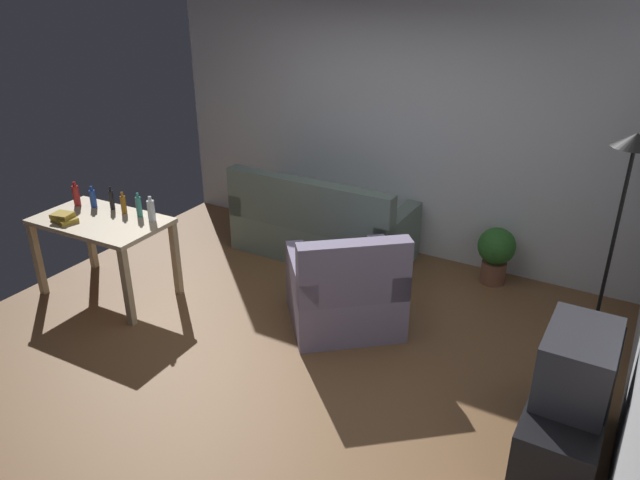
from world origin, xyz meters
The scene contains 16 objects.
ground_plane centered at (0.00, 0.00, -0.01)m, with size 5.20×4.40×0.02m, color brown.
wall_rear centered at (0.00, 2.20, 1.35)m, with size 5.20×0.10×2.70m, color silver.
couch centered at (-0.52, 1.59, 0.31)m, with size 1.86×0.84×0.92m.
tv_stand centered at (2.25, -0.16, 0.24)m, with size 0.44×1.10×0.48m.
tv centered at (2.25, -0.16, 0.70)m, with size 0.41×0.60×0.44m.
torchiere_lamp centered at (2.25, 1.11, 1.41)m, with size 0.32×0.32×1.81m.
desk centered at (-1.83, -0.12, 0.65)m, with size 1.22×0.73×0.76m.
potted_plant centered at (1.25, 1.90, 0.33)m, with size 0.36×0.36×0.57m.
armchair centered at (0.35, 0.49, 0.32)m, with size 1.23×1.22×0.92m.
bottle_red centered at (-2.28, 0.01, 0.86)m, with size 0.06×0.06×0.23m.
bottle_blue centered at (-2.11, 0.06, 0.85)m, with size 0.06×0.06×0.21m.
bottle_dark centered at (-1.91, 0.11, 0.86)m, with size 0.04×0.04×0.22m.
bottle_amber centered at (-1.74, 0.09, 0.85)m, with size 0.05×0.05×0.21m.
bottle_tall centered at (-1.56, 0.11, 0.86)m, with size 0.05×0.05×0.23m.
bottle_clear centered at (-1.40, 0.09, 0.86)m, with size 0.07×0.07×0.23m.
book_stack centered at (-2.07, -0.32, 0.79)m, with size 0.26×0.20×0.08m.
Camera 1 is at (2.40, -3.48, 2.88)m, focal length 34.02 mm.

